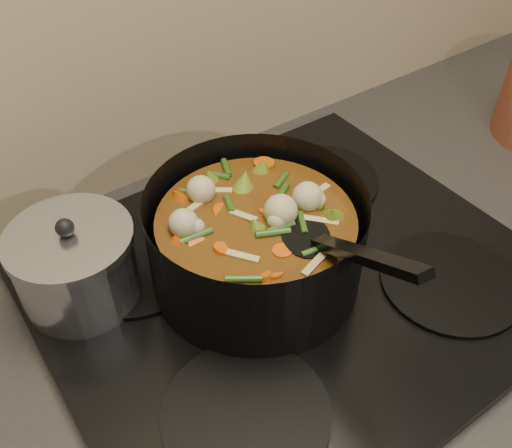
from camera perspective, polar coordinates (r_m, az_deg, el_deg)
counter at (r=1.15m, az=2.43°, el=-21.22°), size 2.64×0.64×0.91m
stovetop at (r=0.76m, az=3.45°, el=-5.55°), size 0.62×0.54×0.03m
stockpot at (r=0.70m, az=0.04°, el=-1.81°), size 0.33×0.40×0.20m
saucepan at (r=0.72m, az=-17.53°, el=-3.92°), size 0.15×0.15×0.12m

